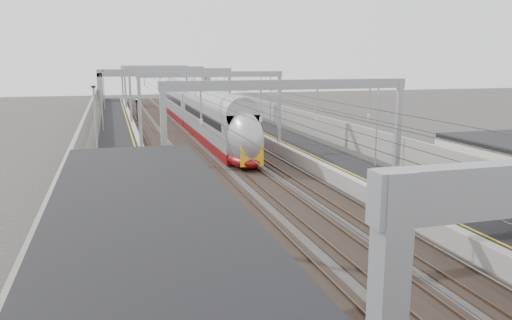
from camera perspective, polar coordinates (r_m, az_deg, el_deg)
platform_left at (r=47.39m, az=-15.19°, el=1.13°), size 4.00×120.00×1.00m
platform_right at (r=50.22m, az=3.38°, el=2.07°), size 4.00×120.00×1.00m
tracks at (r=48.24m, az=-5.63°, el=1.11°), size 11.40×140.00×0.20m
overhead_line at (r=54.06m, az=-7.06°, el=8.67°), size 13.00×140.00×6.60m
overbridge at (r=102.11m, az=-11.48°, el=9.26°), size 22.00×2.20×6.90m
wall_left at (r=47.28m, az=-19.13°, el=2.23°), size 0.30×120.00×3.20m
wall_right at (r=51.20m, az=6.77°, el=3.43°), size 0.30×120.00×3.20m
train at (r=61.48m, az=-6.64°, el=5.32°), size 2.87×52.31×4.53m
signal_green at (r=72.18m, az=-13.48°, el=6.12°), size 0.32×0.32×3.48m
signal_red_near at (r=69.47m, az=-6.35°, el=6.17°), size 0.32×0.32×3.48m
signal_red_far at (r=77.11m, az=-5.69°, el=6.68°), size 0.32×0.32×3.48m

